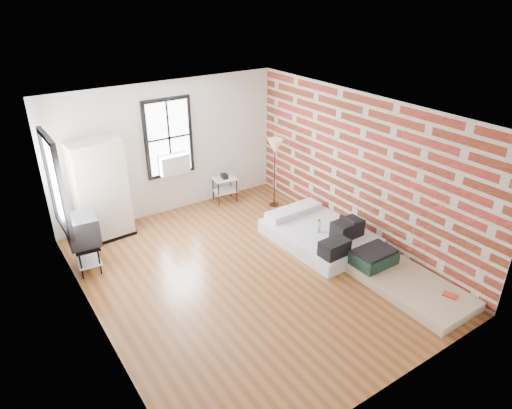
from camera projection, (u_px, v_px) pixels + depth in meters
ground at (248, 274)px, 7.87m from camera, size 6.00×6.00×0.00m
room_shell at (247, 171)px, 7.48m from camera, size 5.02×6.02×2.80m
mattress_main at (321, 234)px, 8.75m from camera, size 1.55×2.07×0.65m
mattress_bare at (401, 279)px, 7.52m from camera, size 1.05×1.98×0.43m
wardrobe at (101, 191)px, 8.61m from camera, size 1.02×0.61×1.96m
side_table at (225, 183)px, 10.27m from camera, size 0.55×0.46×0.66m
floor_lamp at (275, 150)px, 9.68m from camera, size 0.33×0.33×1.55m
tv_stand at (83, 232)px, 7.73m from camera, size 0.55×0.75×1.01m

